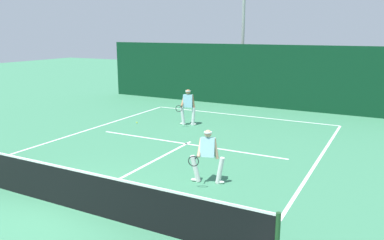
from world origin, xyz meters
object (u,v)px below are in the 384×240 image
object	(u,v)px
player_near	(207,154)
tennis_ball_extra	(137,123)
player_far	(188,106)
tennis_ball	(206,138)
light_pole	(243,22)

from	to	relation	value
player_near	tennis_ball_extra	size ratio (longest dim) A/B	23.25
player_far	tennis_ball	xyz separation A→B (m)	(1.73, -1.67, -0.86)
light_pole	tennis_ball	bearing A→B (deg)	-77.71
player_near	player_far	xyz separation A→B (m)	(-3.75, 5.77, 0.06)
player_near	tennis_ball	bearing A→B (deg)	-78.59
tennis_ball	light_pole	bearing A→B (deg)	102.29
player_near	tennis_ball	size ratio (longest dim) A/B	23.25
player_near	light_pole	xyz separation A→B (m)	(-4.01, 13.21, 3.85)
player_far	tennis_ball_extra	xyz separation A→B (m)	(-2.24, -0.83, -0.86)
tennis_ball	player_far	bearing A→B (deg)	135.92
tennis_ball_extra	light_pole	world-z (taller)	light_pole
player_far	tennis_ball	world-z (taller)	player_far
player_near	player_far	world-z (taller)	player_far
tennis_ball_extra	light_pole	distance (m)	9.69
tennis_ball	tennis_ball_extra	world-z (taller)	same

